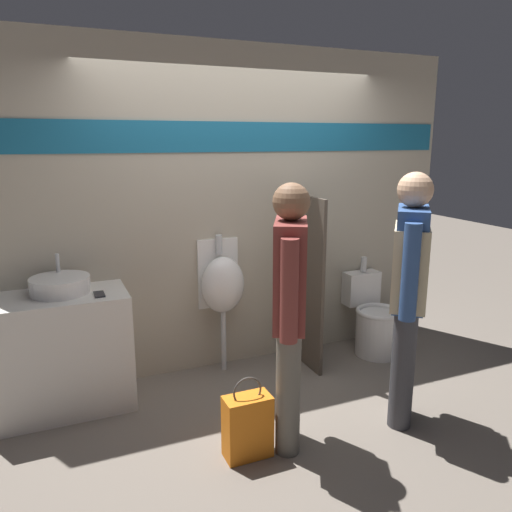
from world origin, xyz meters
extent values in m
plane|color=#70665B|center=(0.00, 0.00, 0.00)|extent=(16.00, 16.00, 0.00)
cube|color=#B2A893|center=(0.00, 0.60, 1.35)|extent=(4.08, 0.06, 2.70)
cube|color=#19668E|center=(0.00, 0.56, 1.96)|extent=(3.99, 0.01, 0.24)
cube|color=silver|center=(-1.49, 0.31, 0.43)|extent=(0.99, 0.53, 0.87)
cylinder|color=white|center=(-1.44, 0.36, 0.93)|extent=(0.41, 0.41, 0.12)
cylinder|color=silver|center=(-1.44, 0.50, 1.06)|extent=(0.03, 0.03, 0.14)
cube|color=#232328|center=(-1.19, 0.20, 0.88)|extent=(0.07, 0.14, 0.01)
cube|color=#4C4238|center=(0.52, 0.29, 0.74)|extent=(0.03, 0.57, 1.49)
cylinder|color=silver|center=(-0.19, 0.44, 0.27)|extent=(0.04, 0.04, 0.54)
ellipsoid|color=white|center=(-0.19, 0.44, 0.76)|extent=(0.37, 0.24, 0.48)
cube|color=white|center=(-0.19, 0.56, 0.83)|extent=(0.35, 0.02, 0.60)
cylinder|color=silver|center=(-0.19, 0.52, 1.09)|extent=(0.06, 0.06, 0.16)
cylinder|color=white|center=(1.23, 0.18, 0.20)|extent=(0.41, 0.41, 0.40)
torus|color=white|center=(1.23, 0.18, 0.41)|extent=(0.42, 0.42, 0.04)
cube|color=white|center=(1.23, 0.48, 0.56)|extent=(0.34, 0.16, 0.31)
cylinder|color=silver|center=(1.23, 0.46, 0.79)|extent=(0.06, 0.06, 0.14)
cylinder|color=#3D3D42|center=(0.64, -0.86, 0.42)|extent=(0.16, 0.16, 0.85)
cylinder|color=#3D3D42|center=(0.75, -0.73, 0.42)|extent=(0.16, 0.16, 0.85)
cube|color=#2D4C84|center=(0.70, -0.79, 1.18)|extent=(0.43, 0.46, 0.67)
cube|color=#C6B289|center=(0.70, -0.79, 1.13)|extent=(0.47, 0.50, 0.54)
cylinder|color=#2D4C84|center=(0.54, -0.98, 1.15)|extent=(0.11, 0.11, 0.62)
cylinder|color=#2D4C84|center=(0.86, -0.60, 1.15)|extent=(0.11, 0.11, 0.62)
sphere|color=tan|center=(0.70, -0.79, 1.63)|extent=(0.23, 0.23, 0.23)
cylinder|color=#666056|center=(-0.21, -0.82, 0.41)|extent=(0.15, 0.15, 0.82)
cylinder|color=#666056|center=(-0.13, -0.67, 0.41)|extent=(0.15, 0.15, 0.82)
cube|color=brown|center=(-0.17, -0.74, 1.15)|extent=(0.37, 0.47, 0.65)
cylinder|color=brown|center=(-0.28, -0.96, 1.12)|extent=(0.10, 0.10, 0.60)
cylinder|color=brown|center=(-0.05, -0.53, 1.12)|extent=(0.10, 0.10, 0.60)
sphere|color=brown|center=(-0.17, -0.74, 1.59)|extent=(0.22, 0.22, 0.22)
cube|color=orange|center=(-0.45, -0.76, 0.20)|extent=(0.29, 0.16, 0.40)
torus|color=#4C4742|center=(-0.45, -0.76, 0.44)|extent=(0.19, 0.01, 0.19)
camera|label=1|loc=(-1.50, -3.33, 1.94)|focal=35.00mm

